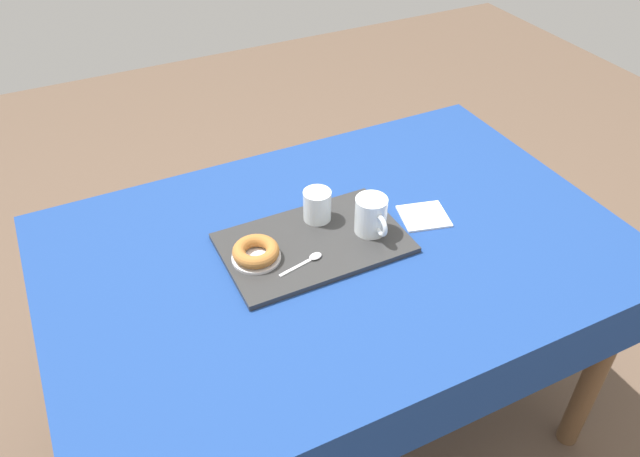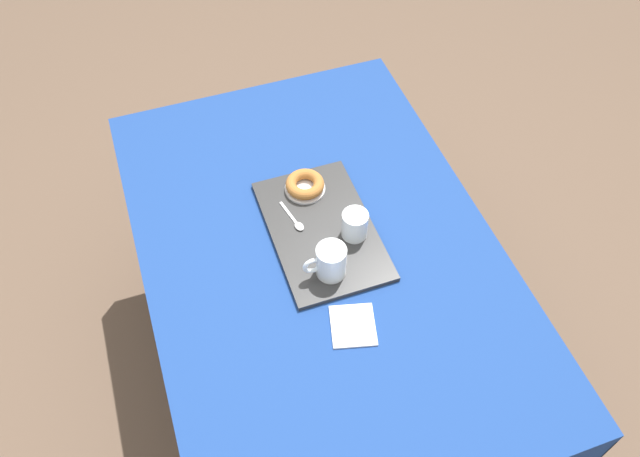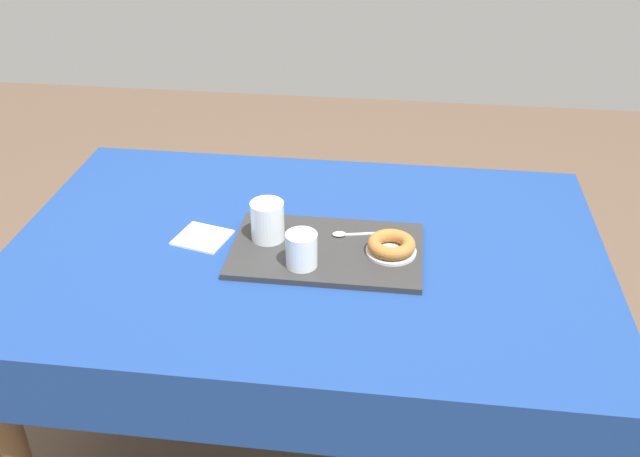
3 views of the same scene
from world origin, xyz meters
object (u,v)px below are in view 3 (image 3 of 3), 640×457
(dining_table, at_px, (306,275))
(paper_napkin, at_px, (202,238))
(tea_mug_left, at_px, (267,222))
(water_glass_near, at_px, (302,251))
(sugar_donut_left, at_px, (391,244))
(teaspoon_near, at_px, (345,234))
(serving_tray, at_px, (327,250))
(donut_plate_left, at_px, (391,251))

(dining_table, relative_size, paper_napkin, 11.89)
(tea_mug_left, height_order, water_glass_near, tea_mug_left)
(sugar_donut_left, relative_size, teaspoon_near, 0.92)
(serving_tray, xyz_separation_m, paper_napkin, (0.32, -0.02, -0.00))
(water_glass_near, distance_m, teaspoon_near, 0.17)
(teaspoon_near, bearing_deg, paper_napkin, -5.94)
(serving_tray, bearing_deg, tea_mug_left, -8.97)
(water_glass_near, bearing_deg, paper_napkin, -20.80)
(water_glass_near, bearing_deg, sugar_donut_left, -158.91)
(serving_tray, distance_m, tea_mug_left, 0.16)
(donut_plate_left, xyz_separation_m, teaspoon_near, (0.12, -0.06, 0.00))
(tea_mug_left, relative_size, donut_plate_left, 1.03)
(sugar_donut_left, bearing_deg, tea_mug_left, -4.71)
(donut_plate_left, bearing_deg, teaspoon_near, -28.71)
(serving_tray, distance_m, paper_napkin, 0.32)
(tea_mug_left, height_order, paper_napkin, tea_mug_left)
(paper_napkin, bearing_deg, dining_table, -179.10)
(water_glass_near, distance_m, sugar_donut_left, 0.22)
(paper_napkin, bearing_deg, donut_plate_left, 177.20)
(donut_plate_left, relative_size, sugar_donut_left, 1.05)
(serving_tray, bearing_deg, teaspoon_near, -120.91)
(dining_table, bearing_deg, sugar_donut_left, 172.69)
(sugar_donut_left, distance_m, teaspoon_near, 0.13)
(donut_plate_left, relative_size, paper_napkin, 0.98)
(sugar_donut_left, xyz_separation_m, teaspoon_near, (0.12, -0.06, -0.02))
(tea_mug_left, relative_size, sugar_donut_left, 1.08)
(tea_mug_left, bearing_deg, donut_plate_left, 175.29)
(sugar_donut_left, bearing_deg, water_glass_near, 21.09)
(tea_mug_left, distance_m, paper_napkin, 0.18)
(dining_table, distance_m, serving_tray, 0.11)
(serving_tray, bearing_deg, sugar_donut_left, 179.45)
(serving_tray, height_order, sugar_donut_left, sugar_donut_left)
(dining_table, height_order, serving_tray, serving_tray)
(sugar_donut_left, bearing_deg, teaspoon_near, -28.71)
(tea_mug_left, bearing_deg, water_glass_near, 133.87)
(dining_table, xyz_separation_m, water_glass_near, (-0.01, 0.11, 0.14))
(tea_mug_left, bearing_deg, paper_napkin, 0.67)
(sugar_donut_left, bearing_deg, serving_tray, -0.55)
(dining_table, relative_size, serving_tray, 3.19)
(serving_tray, height_order, water_glass_near, water_glass_near)
(dining_table, height_order, sugar_donut_left, sugar_donut_left)
(teaspoon_near, bearing_deg, donut_plate_left, 138.75)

